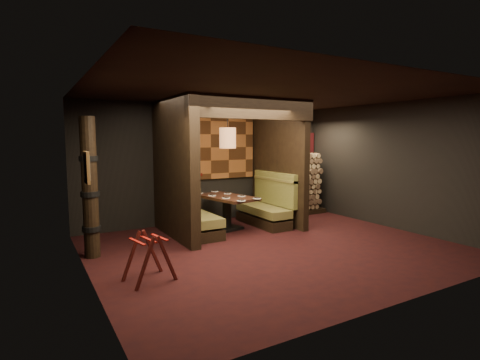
% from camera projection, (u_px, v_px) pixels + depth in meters
% --- Properties ---
extents(floor, '(6.50, 5.50, 0.02)m').
position_uv_depth(floor, '(274.00, 248.00, 7.02)').
color(floor, black).
rests_on(floor, ground).
extents(ceiling, '(6.50, 5.50, 0.02)m').
position_uv_depth(ceiling, '(276.00, 92.00, 6.71)').
color(ceiling, black).
rests_on(ceiling, ground).
extents(wall_back, '(6.50, 0.02, 2.85)m').
position_uv_depth(wall_back, '(211.00, 163.00, 9.24)').
color(wall_back, black).
rests_on(wall_back, ground).
extents(wall_front, '(6.50, 0.02, 2.85)m').
position_uv_depth(wall_front, '(409.00, 189.00, 4.49)').
color(wall_front, black).
rests_on(wall_front, ground).
extents(wall_left, '(0.02, 5.50, 2.85)m').
position_uv_depth(wall_left, '(85.00, 182.00, 5.25)').
color(wall_left, black).
rests_on(wall_left, ground).
extents(wall_right, '(0.02, 5.50, 2.85)m').
position_uv_depth(wall_right, '(393.00, 166.00, 8.48)').
color(wall_right, black).
rests_on(wall_right, ground).
extents(partition_left, '(0.20, 2.20, 2.85)m').
position_uv_depth(partition_left, '(174.00, 169.00, 7.62)').
color(partition_left, black).
rests_on(partition_left, floor).
extents(partition_right, '(0.15, 2.10, 2.85)m').
position_uv_depth(partition_right, '(279.00, 164.00, 8.97)').
color(partition_right, black).
rests_on(partition_right, floor).
extents(header_beam, '(2.85, 0.18, 0.44)m').
position_uv_depth(header_beam, '(254.00, 108.00, 7.32)').
color(header_beam, black).
rests_on(header_beam, partition_left).
extents(tapa_back_panel, '(2.40, 0.06, 1.55)m').
position_uv_depth(tapa_back_panel, '(210.00, 147.00, 9.14)').
color(tapa_back_panel, brown).
rests_on(tapa_back_panel, wall_back).
extents(tapa_side_panel, '(0.04, 1.85, 1.45)m').
position_uv_depth(tapa_side_panel, '(176.00, 147.00, 7.78)').
color(tapa_side_panel, brown).
rests_on(tapa_side_panel, partition_left).
extents(lacquer_shelf, '(0.60, 0.12, 0.07)m').
position_uv_depth(lacquer_shelf, '(190.00, 175.00, 8.88)').
color(lacquer_shelf, '#500906').
rests_on(lacquer_shelf, wall_back).
extents(booth_bench_left, '(0.68, 1.60, 1.14)m').
position_uv_depth(booth_bench_left, '(192.00, 216.00, 7.92)').
color(booth_bench_left, black).
rests_on(booth_bench_left, floor).
extents(booth_bench_right, '(0.68, 1.60, 1.14)m').
position_uv_depth(booth_bench_right, '(267.00, 208.00, 8.86)').
color(booth_bench_right, black).
rests_on(booth_bench_right, floor).
extents(dining_table, '(1.05, 1.56, 0.76)m').
position_uv_depth(dining_table, '(227.00, 206.00, 8.39)').
color(dining_table, black).
rests_on(dining_table, floor).
extents(place_settings, '(0.92, 1.71, 0.03)m').
position_uv_depth(place_settings, '(227.00, 195.00, 8.37)').
color(place_settings, white).
rests_on(place_settings, dining_table).
extents(pendant_lamp, '(0.36, 0.36, 1.03)m').
position_uv_depth(pendant_lamp, '(228.00, 138.00, 8.19)').
color(pendant_lamp, '#AA6E42').
rests_on(pendant_lamp, ceiling).
extents(framed_picture, '(0.05, 0.36, 0.46)m').
position_uv_depth(framed_picture, '(87.00, 167.00, 5.33)').
color(framed_picture, olive).
rests_on(framed_picture, wall_left).
extents(luggage_rack, '(0.76, 0.59, 0.74)m').
position_uv_depth(luggage_rack, '(149.00, 255.00, 5.34)').
color(luggage_rack, '#4A1411').
rests_on(luggage_rack, floor).
extents(totem_column, '(0.31, 0.31, 2.40)m').
position_uv_depth(totem_column, '(90.00, 189.00, 6.33)').
color(totem_column, black).
rests_on(totem_column, floor).
extents(firewood_stack, '(1.73, 0.70, 1.64)m').
position_uv_depth(firewood_stack, '(294.00, 184.00, 10.09)').
color(firewood_stack, black).
rests_on(firewood_stack, floor).
extents(mosaic_header, '(1.83, 0.10, 0.56)m').
position_uv_depth(mosaic_header, '(287.00, 143.00, 10.25)').
color(mosaic_header, maroon).
rests_on(mosaic_header, wall_back).
extents(bay_front_post, '(0.08, 0.08, 2.85)m').
position_uv_depth(bay_front_post, '(275.00, 163.00, 9.24)').
color(bay_front_post, black).
rests_on(bay_front_post, floor).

